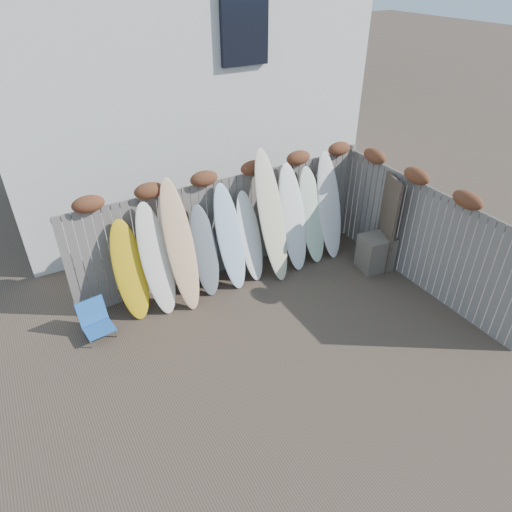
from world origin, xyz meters
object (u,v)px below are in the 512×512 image
wooden_crate (376,252)px  surfboard_0 (130,271)px  beach_chair (95,320)px  lattice_panel (382,217)px

wooden_crate → surfboard_0: size_ratio=0.40×
wooden_crate → surfboard_0: 4.81m
beach_chair → lattice_panel: lattice_panel is taller
surfboard_0 → wooden_crate: bearing=-11.6°
beach_chair → wooden_crate: bearing=-8.5°
beach_chair → surfboard_0: 0.99m
surfboard_0 → lattice_panel: bearing=-7.6°
wooden_crate → surfboard_0: surfboard_0 is taller
wooden_crate → lattice_panel: lattice_panel is taller
wooden_crate → lattice_panel: 0.74m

